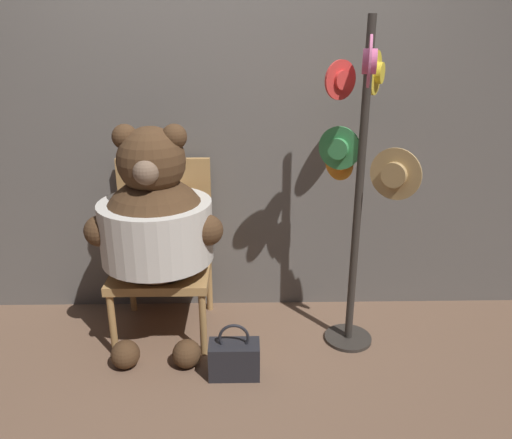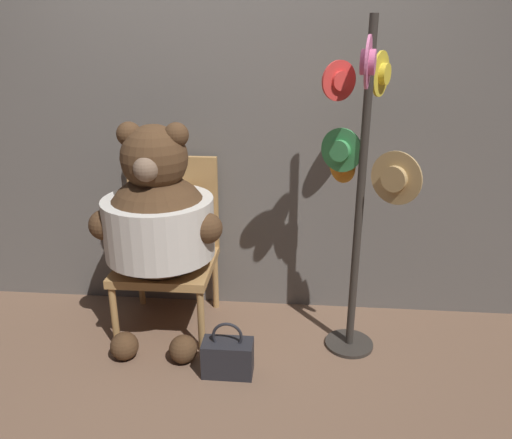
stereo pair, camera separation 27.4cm
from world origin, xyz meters
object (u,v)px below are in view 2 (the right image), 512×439
Objects in this scene: hat_display_rack at (363,173)px; handbag_on_ground at (228,357)px; teddy_bear at (158,220)px; chair at (169,242)px.

handbag_on_ground is (-0.68, -0.31, -0.95)m from hat_display_rack.
chair is at bearing 90.03° from teddy_bear.
teddy_bear is at bearing 178.01° from hat_display_rack.
chair is at bearing 168.15° from hat_display_rack.
hat_display_rack is 1.21m from handbag_on_ground.
hat_display_rack is (1.11, -0.23, 0.53)m from chair.
chair reaches higher than handbag_on_ground.
hat_display_rack is at bearing -1.99° from teddy_bear.
teddy_bear is 0.71× the size of hat_display_rack.
handbag_on_ground is (0.43, -0.35, -0.64)m from teddy_bear.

